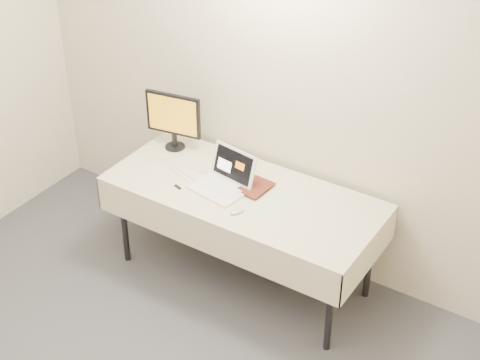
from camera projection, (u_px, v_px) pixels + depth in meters
The scene contains 9 objects.
back_wall at pixel (280, 82), 4.84m from camera, with size 4.00×0.10×2.70m, color beige.
table at pixel (243, 199), 4.89m from camera, with size 1.86×0.81×0.74m.
laptop at pixel (225, 179), 4.87m from camera, with size 0.40×0.37×0.24m.
monitor at pixel (173, 117), 5.20m from camera, with size 0.41×0.17×0.43m.
book at pixel (245, 170), 4.86m from camera, with size 0.18×0.02×0.24m, color maroon.
alarm_clock at pixel (225, 154), 5.20m from camera, with size 0.13×0.09×0.05m.
clicker at pixel (237, 211), 4.65m from camera, with size 0.05×0.10×0.03m, color silver.
paper_form at pixel (271, 206), 4.72m from camera, with size 0.12×0.31×0.00m, color #B7E6B7.
usb_dongle at pixel (178, 187), 4.89m from camera, with size 0.06×0.02×0.01m, color black.
Camera 1 is at (2.16, -1.35, 3.47)m, focal length 55.00 mm.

